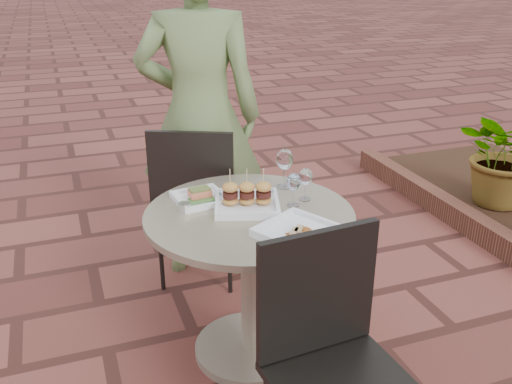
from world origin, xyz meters
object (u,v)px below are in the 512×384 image
object	(u,v)px
diner	(200,116)
plate_tuna	(299,231)
chair_near	(331,346)
chair_far	(196,194)
cafe_table	(250,263)
plate_sliders	(247,199)
plate_salmon	(200,197)

from	to	relation	value
diner	plate_tuna	bearing A→B (deg)	114.74
chair_near	plate_tuna	size ratio (longest dim) A/B	2.49
chair_far	diner	world-z (taller)	diner
cafe_table	plate_tuna	bearing A→B (deg)	-67.23
cafe_table	plate_tuna	world-z (taller)	plate_tuna
plate_tuna	chair_far	bearing A→B (deg)	100.72
cafe_table	plate_sliders	distance (m)	0.29
chair_far	plate_tuna	size ratio (longest dim) A/B	2.49
chair_far	plate_salmon	world-z (taller)	chair_far
chair_near	diner	xyz separation A→B (m)	(-0.03, 1.56, 0.38)
plate_salmon	chair_far	bearing A→B (deg)	78.78
plate_sliders	plate_salmon	bearing A→B (deg)	142.41
chair_far	plate_salmon	xyz separation A→B (m)	(-0.10, -0.49, 0.20)
plate_tuna	plate_salmon	bearing A→B (deg)	121.38
plate_sliders	plate_tuna	bearing A→B (deg)	-72.20
chair_near	plate_sliders	distance (m)	0.80
diner	plate_salmon	xyz separation A→B (m)	(-0.18, -0.66, -0.18)
chair_far	chair_near	size ratio (longest dim) A/B	1.00
cafe_table	plate_tuna	xyz separation A→B (m)	(0.11, -0.27, 0.26)
cafe_table	diner	xyz separation A→B (m)	(0.01, 0.85, 0.45)
cafe_table	plate_salmon	world-z (taller)	plate_salmon
plate_salmon	plate_tuna	xyz separation A→B (m)	(0.28, -0.46, 0.00)
chair_near	plate_tuna	world-z (taller)	chair_near
cafe_table	plate_sliders	size ratio (longest dim) A/B	2.61
diner	plate_salmon	bearing A→B (deg)	94.46
cafe_table	plate_salmon	size ratio (longest dim) A/B	3.74
plate_salmon	plate_sliders	size ratio (longest dim) A/B	0.70
diner	plate_tuna	world-z (taller)	diner
chair_near	plate_tuna	distance (m)	0.50
cafe_table	chair_near	xyz separation A→B (m)	(0.04, -0.72, 0.07)
chair_near	chair_far	bearing A→B (deg)	89.92
plate_salmon	plate_sliders	world-z (taller)	plate_sliders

